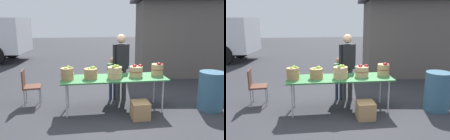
% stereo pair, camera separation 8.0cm
% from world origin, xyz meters
% --- Properties ---
extents(ground_plane, '(40.00, 40.00, 0.00)m').
position_xyz_m(ground_plane, '(0.00, 0.00, 0.00)').
color(ground_plane, '#2D2D33').
extents(market_table, '(2.30, 0.76, 0.75)m').
position_xyz_m(market_table, '(0.00, 0.00, 0.71)').
color(market_table, '#2D6B38').
rests_on(market_table, ground).
extents(apple_basket_green_0, '(0.29, 0.29, 0.29)m').
position_xyz_m(apple_basket_green_0, '(-1.01, -0.03, 0.88)').
color(apple_basket_green_0, '#A87F51').
rests_on(apple_basket_green_0, market_table).
extents(apple_basket_green_1, '(0.30, 0.30, 0.26)m').
position_xyz_m(apple_basket_green_1, '(-0.51, -0.02, 0.87)').
color(apple_basket_green_1, '#A87F51').
rests_on(apple_basket_green_1, market_table).
extents(apple_basket_green_2, '(0.33, 0.33, 0.31)m').
position_xyz_m(apple_basket_green_2, '(0.01, -0.06, 0.89)').
color(apple_basket_green_2, tan).
rests_on(apple_basket_green_2, market_table).
extents(apple_basket_red_0, '(0.31, 0.31, 0.28)m').
position_xyz_m(apple_basket_red_0, '(0.50, 0.01, 0.88)').
color(apple_basket_red_0, tan).
rests_on(apple_basket_red_0, market_table).
extents(apple_basket_red_1, '(0.28, 0.28, 0.31)m').
position_xyz_m(apple_basket_red_1, '(1.01, 0.07, 0.89)').
color(apple_basket_red_1, tan).
rests_on(apple_basket_red_1, market_table).
extents(vendor_adult, '(0.43, 0.29, 1.65)m').
position_xyz_m(vendor_adult, '(0.27, 0.61, 0.97)').
color(vendor_adult, '#3F3F3F').
rests_on(vendor_adult, ground).
extents(child_customer, '(0.28, 0.16, 1.08)m').
position_xyz_m(child_customer, '(0.07, 0.67, 0.64)').
color(child_customer, '#262D4C').
rests_on(child_customer, ground).
extents(food_kiosk, '(3.88, 3.37, 2.74)m').
position_xyz_m(food_kiosk, '(2.98, 3.45, 1.38)').
color(food_kiosk, '#59514C').
rests_on(food_kiosk, ground).
extents(folding_chair, '(0.44, 0.44, 0.86)m').
position_xyz_m(folding_chair, '(-1.94, 0.57, 0.51)').
color(folding_chair, brown).
rests_on(folding_chair, ground).
extents(trash_barrel, '(0.55, 0.55, 0.87)m').
position_xyz_m(trash_barrel, '(2.15, -0.29, 0.44)').
color(trash_barrel, '#335972').
rests_on(trash_barrel, ground).
extents(produce_crate, '(0.36, 0.36, 0.36)m').
position_xyz_m(produce_crate, '(0.47, -0.54, 0.18)').
color(produce_crate, '#A87F51').
rests_on(produce_crate, ground).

